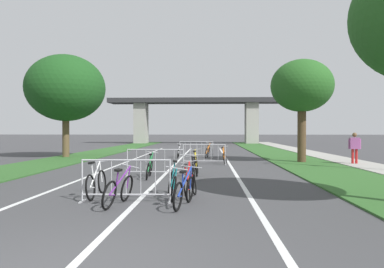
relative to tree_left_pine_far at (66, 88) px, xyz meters
name	(u,v)px	position (x,y,z in m)	size (l,w,h in m)	color
grass_verge_left	(93,154)	(0.73, 3.22, -4.48)	(3.29, 53.33, 0.05)	#2D5B26
grass_verge_right	(279,155)	(14.36, 3.22, -4.48)	(3.29, 53.33, 0.05)	#2D5B26
sidewalk_path_right	(316,154)	(17.00, 3.22, -4.47)	(1.99, 53.33, 0.08)	#9E9B93
lane_stripe_center	(177,162)	(7.54, -3.17, -4.50)	(0.14, 30.85, 0.01)	silver
lane_stripe_right_lane	(229,163)	(10.39, -3.17, -4.50)	(0.14, 30.85, 0.01)	silver
lane_stripe_left_lane	(126,162)	(4.70, -3.17, -4.50)	(0.14, 30.85, 0.01)	silver
overpass_bridge	(196,111)	(7.54, 25.48, -0.12)	(23.45, 3.49, 6.09)	#2D2D30
tree_left_pine_far	(66,88)	(0.00, 0.00, 0.00)	(5.06, 5.06, 6.67)	brown
tree_right_oak_near	(302,87)	(14.38, -3.04, -0.35)	(3.36, 3.36, 5.64)	#4C3823
crowd_barrier_nearest	(126,181)	(7.27, -14.09, -3.99)	(2.25, 0.53, 1.05)	#ADADB2
crowd_barrier_second	(155,163)	(7.26, -9.21, -3.99)	(2.23, 0.45, 1.05)	#ADADB2
crowd_barrier_third	(204,154)	(9.06, -4.33, -3.99)	(2.23, 0.46, 1.05)	#ADADB2
crowd_barrier_fourth	(196,149)	(8.48, 0.55, -3.99)	(2.24, 0.47, 1.05)	#ADADB2
bicycle_orange_0	(225,157)	(10.14, -3.79, -4.15)	(0.53, 1.69, 0.93)	black
bicycle_purple_1	(119,190)	(7.20, -14.56, -4.14)	(0.65, 1.65, 0.94)	black
bicycle_silver_2	(179,152)	(7.37, 0.08, -4.15)	(0.47, 1.67, 0.92)	black
bicycle_white_3	(96,183)	(6.35, -13.55, -4.14)	(0.44, 1.66, 0.96)	black
bicycle_red_4	(190,185)	(8.82, -13.59, -4.15)	(0.46, 1.64, 0.97)	black
bicycle_black_5	(195,169)	(8.79, -9.71, -4.16)	(0.44, 1.68, 0.90)	black
bicycle_teal_6	(172,184)	(8.35, -13.53, -4.14)	(0.67, 1.73, 0.96)	black
bicycle_green_7	(150,168)	(7.12, -9.71, -4.15)	(0.43, 1.69, 0.96)	black
bicycle_blue_8	(184,191)	(8.75, -14.60, -4.15)	(0.62, 1.64, 0.91)	black
bicycle_yellow_9	(196,165)	(8.81, -8.69, -4.12)	(0.47, 1.69, 1.02)	black
bicycle_orange_10	(207,152)	(9.21, -0.01, -4.13)	(0.65, 1.78, 0.99)	black
pedestrian_in_red_jacket	(355,145)	(16.71, -4.29, -3.50)	(0.59, 0.35, 1.65)	#B21E1E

